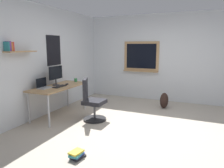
{
  "coord_description": "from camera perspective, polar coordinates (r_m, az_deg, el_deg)",
  "views": [
    {
      "loc": [
        -3.95,
        -1.05,
        1.65
      ],
      "look_at": [
        0.09,
        0.71,
        0.85
      ],
      "focal_mm": 33.3,
      "sensor_mm": 36.0,
      "label": 1
    }
  ],
  "objects": [
    {
      "name": "ground_plane",
      "position": [
        4.41,
        8.23,
        -11.8
      ],
      "size": [
        5.2,
        5.2,
        0.0
      ],
      "primitive_type": "plane",
      "color": "#ADA393",
      "rests_on": "ground"
    },
    {
      "name": "wall_back",
      "position": [
        5.29,
        -18.03,
        6.01
      ],
      "size": [
        5.0,
        0.3,
        2.6
      ],
      "color": "silver",
      "rests_on": "ground"
    },
    {
      "name": "wall_right",
      "position": [
        6.5,
        14.11,
        6.9
      ],
      "size": [
        0.22,
        5.0,
        2.6
      ],
      "color": "silver",
      "rests_on": "ground"
    },
    {
      "name": "desk",
      "position": [
        5.1,
        -14.33,
        -1.27
      ],
      "size": [
        1.54,
        0.66,
        0.72
      ],
      "color": "tan",
      "rests_on": "ground"
    },
    {
      "name": "office_chair",
      "position": [
        4.7,
        -5.59,
        -5.11
      ],
      "size": [
        0.54,
        0.56,
        0.95
      ],
      "color": "black",
      "rests_on": "ground"
    },
    {
      "name": "laptop",
      "position": [
        4.91,
        -18.29,
        -0.46
      ],
      "size": [
        0.31,
        0.21,
        0.23
      ],
      "color": "#ADAFB5",
      "rests_on": "desk"
    },
    {
      "name": "monitor_primary",
      "position": [
        5.14,
        -15.18,
        2.59
      ],
      "size": [
        0.46,
        0.17,
        0.46
      ],
      "color": "#38383D",
      "rests_on": "desk"
    },
    {
      "name": "keyboard",
      "position": [
        4.97,
        -14.16,
        -0.64
      ],
      "size": [
        0.37,
        0.13,
        0.02
      ],
      "primitive_type": "cube",
      "color": "black",
      "rests_on": "desk"
    },
    {
      "name": "computer_mouse",
      "position": [
        5.19,
        -12.28,
        -0.03
      ],
      "size": [
        0.1,
        0.06,
        0.03
      ],
      "primitive_type": "ellipsoid",
      "color": "#262628",
      "rests_on": "desk"
    },
    {
      "name": "coffee_mug",
      "position": [
        5.59,
        -9.93,
        1.08
      ],
      "size": [
        0.08,
        0.08,
        0.09
      ],
      "primitive_type": "cylinder",
      "color": "#338C4C",
      "rests_on": "desk"
    },
    {
      "name": "backpack",
      "position": [
        5.79,
        14.12,
        -4.42
      ],
      "size": [
        0.32,
        0.22,
        0.42
      ],
      "primitive_type": "ellipsoid",
      "color": "black",
      "rests_on": "ground"
    },
    {
      "name": "book_stack_on_floor",
      "position": [
        3.32,
        -9.65,
        -18.53
      ],
      "size": [
        0.25,
        0.2,
        0.12
      ],
      "color": "black",
      "rests_on": "ground"
    }
  ]
}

